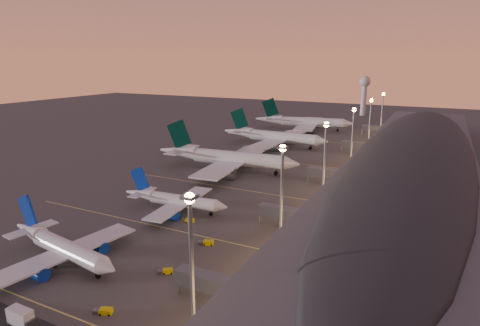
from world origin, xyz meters
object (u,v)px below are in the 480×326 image
airliner_wide_far (303,122)px  baggage_tug_c (188,221)px  baggage_tug_b (166,271)px  baggage_tug_d (207,243)px  radar_tower (364,89)px  baggage_tug_a (104,311)px  airliner_narrow_south (61,247)px  catering_truck_a (22,318)px  airliner_wide_near (226,158)px  airliner_narrow_north (175,200)px  airliner_wide_mid (274,137)px

airliner_wide_far → baggage_tug_c: airliner_wide_far is taller
baggage_tug_b → baggage_tug_d: 16.09m
radar_tower → baggage_tug_a: 302.52m
airliner_narrow_south → catering_truck_a: (12.97, -19.51, -2.17)m
baggage_tug_a → baggage_tug_d: 33.09m
airliner_wide_near → airliner_wide_far: bearing=86.3°
airliner_narrow_north → airliner_wide_far: airliner_wide_far is taller
airliner_narrow_south → catering_truck_a: bearing=-47.8°
airliner_narrow_south → baggage_tug_b: bearing=22.6°
radar_tower → baggage_tug_d: (9.40, -268.65, -21.36)m
airliner_wide_mid → baggage_tug_b: 139.53m
airliner_narrow_south → catering_truck_a: airliner_narrow_south is taller
baggage_tug_b → baggage_tug_c: bearing=79.7°
baggage_tug_c → catering_truck_a: size_ratio=0.74×
airliner_narrow_south → airliner_wide_near: airliner_wide_near is taller
airliner_wide_near → airliner_wide_mid: airliner_wide_near is taller
radar_tower → baggage_tug_d: radar_tower is taller
airliner_wide_near → radar_tower: radar_tower is taller
catering_truck_a → airliner_narrow_south: bearing=123.6°
airliner_wide_far → airliner_wide_mid: bearing=-98.2°
airliner_wide_mid → baggage_tug_c: bearing=-78.4°
catering_truck_a → baggage_tug_c: bearing=89.4°
catering_truck_a → baggage_tug_a: bearing=39.9°
airliner_narrow_north → baggage_tug_d: size_ratio=8.95×
airliner_wide_far → baggage_tug_a: airliner_wide_far is taller
baggage_tug_b → baggage_tug_c: (-11.49, 26.07, 0.06)m
baggage_tug_a → catering_truck_a: (-10.53, -8.82, 0.93)m
airliner_narrow_south → airliner_wide_near: bearing=101.2°
baggage_tug_b → baggage_tug_a: bearing=-129.0°
airliner_narrow_south → baggage_tug_d: airliner_narrow_south is taller
airliner_narrow_north → airliner_wide_near: airliner_wide_near is taller
airliner_narrow_north → baggage_tug_a: airliner_narrow_north is taller
baggage_tug_b → catering_truck_a: 28.43m
airliner_wide_near → airliner_wide_mid: bearing=86.0°
radar_tower → catering_truck_a: bearing=-90.6°
airliner_wide_mid → baggage_tug_a: 155.85m
airliner_wide_far → baggage_tug_d: airliner_wide_far is taller
baggage_tug_a → airliner_wide_mid: bearing=79.4°
airliner_narrow_north → airliner_wide_near: (-8.38, 48.66, 1.97)m
radar_tower → baggage_tug_c: 259.56m
airliner_narrow_south → radar_tower: size_ratio=1.19×
baggage_tug_c → baggage_tug_d: baggage_tug_d is taller
airliner_wide_near → baggage_tug_c: bearing=-76.9°
catering_truck_a → airliner_wide_mid: bearing=96.2°
airliner_wide_mid → radar_tower: (20.94, 148.47, 16.85)m
airliner_wide_near → baggage_tug_b: airliner_wide_near is taller
airliner_wide_far → baggage_tug_b: size_ratio=19.12×
airliner_wide_far → radar_tower: size_ratio=2.00×
airliner_wide_far → radar_tower: bearing=67.1°
airliner_wide_mid → airliner_wide_far: (-1.24, 55.90, 0.34)m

